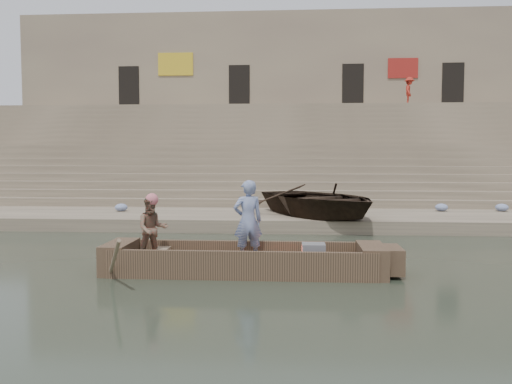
# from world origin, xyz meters

# --- Properties ---
(ground) EXTENTS (120.00, 120.00, 0.00)m
(ground) POSITION_xyz_m (0.00, 0.00, 0.00)
(ground) COLOR #273125
(ground) RESTS_ON ground
(lower_landing) EXTENTS (32.00, 4.00, 0.40)m
(lower_landing) POSITION_xyz_m (0.00, 8.00, 0.20)
(lower_landing) COLOR gray
(lower_landing) RESTS_ON ground
(mid_landing) EXTENTS (32.00, 3.00, 2.80)m
(mid_landing) POSITION_xyz_m (0.00, 15.50, 1.40)
(mid_landing) COLOR gray
(mid_landing) RESTS_ON ground
(upper_landing) EXTENTS (32.00, 3.00, 5.20)m
(upper_landing) POSITION_xyz_m (0.00, 22.50, 2.60)
(upper_landing) COLOR gray
(upper_landing) RESTS_ON ground
(ghat_steps) EXTENTS (32.00, 11.00, 5.20)m
(ghat_steps) POSITION_xyz_m (0.00, 17.19, 1.80)
(ghat_steps) COLOR gray
(ghat_steps) RESTS_ON ground
(building_wall) EXTENTS (32.00, 5.07, 11.20)m
(building_wall) POSITION_xyz_m (0.00, 26.50, 5.60)
(building_wall) COLOR gray
(building_wall) RESTS_ON ground
(main_rowboat) EXTENTS (5.00, 1.30, 0.22)m
(main_rowboat) POSITION_xyz_m (0.46, 0.56, 0.11)
(main_rowboat) COLOR brown
(main_rowboat) RESTS_ON ground
(rowboat_trim) EXTENTS (6.04, 2.63, 1.99)m
(rowboat_trim) POSITION_xyz_m (0.67, 0.56, 0.31)
(rowboat_trim) COLOR brown
(rowboat_trim) RESTS_ON ground
(standing_man) EXTENTS (0.70, 0.57, 1.65)m
(standing_man) POSITION_xyz_m (0.54, 0.74, 1.05)
(standing_man) COLOR navy
(standing_man) RESTS_ON main_rowboat
(rowing_man) EXTENTS (0.79, 0.71, 1.32)m
(rowing_man) POSITION_xyz_m (-1.40, 0.56, 0.88)
(rowing_man) COLOR #267352
(rowing_man) RESTS_ON main_rowboat
(television) EXTENTS (0.46, 0.42, 0.40)m
(television) POSITION_xyz_m (1.85, 0.56, 0.42)
(television) COLOR slate
(television) RESTS_ON main_rowboat
(beached_rowboat) EXTENTS (5.84, 6.28, 1.06)m
(beached_rowboat) POSITION_xyz_m (2.26, 7.36, 0.93)
(beached_rowboat) COLOR #2D2116
(beached_rowboat) RESTS_ON lower_landing
(pedestrian) EXTENTS (0.80, 1.10, 1.54)m
(pedestrian) POSITION_xyz_m (7.94, 21.66, 5.97)
(pedestrian) COLOR #B32B1E
(pedestrian) RESTS_ON upper_landing
(cloth_bundles) EXTENTS (13.72, 1.35, 0.26)m
(cloth_bundles) POSITION_xyz_m (3.58, 8.96, 0.53)
(cloth_bundles) COLOR #3F5999
(cloth_bundles) RESTS_ON lower_landing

